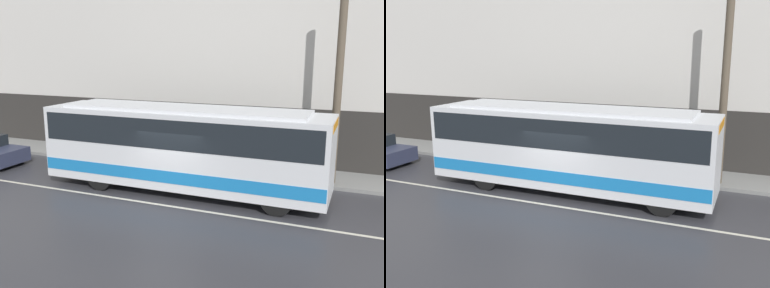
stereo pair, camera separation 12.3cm
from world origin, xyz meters
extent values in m
plane|color=#333338|center=(0.00, 0.00, 0.00)|extent=(60.00, 60.00, 0.00)
cube|color=gray|center=(0.00, 5.21, 0.07)|extent=(60.00, 2.43, 0.14)
cube|color=silver|center=(0.00, 6.58, 5.98)|extent=(60.00, 0.30, 11.95)
cube|color=#2D2B28|center=(0.00, 6.41, 1.40)|extent=(60.00, 0.06, 2.80)
cube|color=beige|center=(0.00, 0.00, 0.00)|extent=(54.00, 0.14, 0.01)
cube|color=silver|center=(-0.03, 1.72, 1.74)|extent=(10.86, 2.56, 2.79)
cube|color=#1972BF|center=(-0.03, 1.72, 0.90)|extent=(10.81, 2.58, 0.45)
cube|color=black|center=(-0.03, 1.72, 2.43)|extent=(10.54, 2.58, 1.06)
cube|color=orange|center=(5.35, 1.72, 2.95)|extent=(0.12, 1.92, 0.28)
cube|color=silver|center=(-0.03, 1.72, 3.20)|extent=(9.23, 2.18, 0.12)
cylinder|color=black|center=(3.80, 0.60, 0.52)|extent=(1.05, 0.28, 1.05)
cylinder|color=black|center=(3.80, 2.84, 0.52)|extent=(1.05, 0.28, 1.05)
cylinder|color=black|center=(-3.06, 0.60, 0.52)|extent=(1.05, 0.28, 1.05)
cylinder|color=black|center=(-3.06, 2.84, 0.52)|extent=(1.05, 0.28, 1.05)
cylinder|color=black|center=(-9.06, 2.56, 0.32)|extent=(0.64, 0.20, 0.64)
cylinder|color=brown|center=(5.20, 4.56, 3.96)|extent=(0.30, 0.30, 7.64)
camera|label=1|loc=(6.34, -12.70, 5.36)|focal=40.00mm
camera|label=2|loc=(6.46, -12.65, 5.36)|focal=40.00mm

